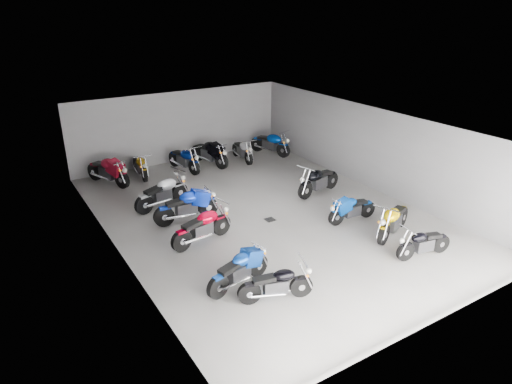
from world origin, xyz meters
TOP-DOWN VIEW (x-y plane):
  - ground at (0.00, 0.00)m, footprint 14.00×14.00m
  - wall_back at (0.00, 7.00)m, footprint 10.00×0.10m
  - wall_left at (-5.00, 0.00)m, footprint 0.10×14.00m
  - wall_right at (5.00, 0.00)m, footprint 0.10×14.00m
  - ceiling at (0.00, 0.00)m, footprint 10.00×14.00m
  - drain_grate at (0.00, -0.50)m, footprint 0.32×0.32m
  - motorcycle_left_a at (-2.36, -4.35)m, footprint 1.85×0.74m
  - motorcycle_left_b at (-2.84, -3.34)m, footprint 2.02×0.62m
  - motorcycle_left_d at (-2.62, -0.71)m, footprint 2.17×0.61m
  - motorcycle_left_e at (-2.41, 0.91)m, footprint 2.27×0.47m
  - motorcycle_left_f at (-2.68, 2.43)m, footprint 2.20×0.76m
  - motorcycle_right_a at (2.41, -4.85)m, footprint 1.84×0.48m
  - motorcycle_right_b at (2.67, -3.47)m, footprint 2.10×0.94m
  - motorcycle_right_c at (2.27, -2.02)m, footprint 1.90×0.40m
  - motorcycle_right_e at (2.83, 0.44)m, footprint 2.22×0.64m
  - motorcycle_back_a at (-3.73, 5.70)m, footprint 1.13×2.23m
  - motorcycle_back_b at (-2.35, 5.87)m, footprint 0.45×2.03m
  - motorcycle_back_c at (-0.48, 5.57)m, footprint 0.60×2.19m
  - motorcycle_back_d at (0.79, 5.67)m, footprint 0.79×2.32m
  - motorcycle_back_e at (2.38, 5.42)m, footprint 0.46×2.07m
  - motorcycle_back_f at (4.01, 5.53)m, footprint 0.91×2.21m

SIDE VIEW (x-z plane):
  - ground at x=0.00m, z-range 0.00..0.00m
  - drain_grate at x=0.00m, z-range 0.00..0.01m
  - motorcycle_right_a at x=2.41m, z-range 0.04..0.85m
  - motorcycle_right_c at x=2.27m, z-range 0.04..0.87m
  - motorcycle_left_a at x=-2.36m, z-range 0.04..0.88m
  - motorcycle_back_b at x=-2.35m, z-range 0.04..0.93m
  - motorcycle_left_b at x=-2.84m, z-range 0.04..0.94m
  - motorcycle_back_e at x=2.38m, z-range 0.04..0.95m
  - motorcycle_left_d at x=-2.62m, z-range 0.04..1.00m
  - motorcycle_right_b at x=2.67m, z-range 0.04..1.01m
  - motorcycle_back_c at x=-0.48m, z-range 0.04..1.02m
  - motorcycle_right_e at x=2.83m, z-range 0.05..1.03m
  - motorcycle_left_f at x=-2.68m, z-range 0.05..1.03m
  - motorcycle_left_e at x=-2.41m, z-range 0.05..1.04m
  - motorcycle_back_f at x=4.01m, z-range 0.05..1.05m
  - motorcycle_back_d at x=0.79m, z-range 0.05..1.09m
  - motorcycle_back_a at x=-3.73m, z-range 0.05..1.09m
  - wall_back at x=0.00m, z-range 0.00..3.20m
  - wall_left at x=-5.00m, z-range 0.00..3.20m
  - wall_right at x=5.00m, z-range 0.00..3.20m
  - ceiling at x=0.00m, z-range 3.20..3.24m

